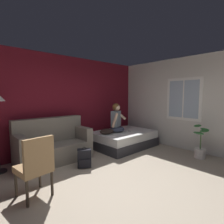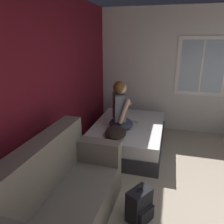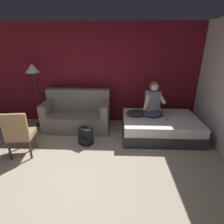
# 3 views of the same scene
# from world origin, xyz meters

# --- Properties ---
(wall_back_accent) EXTENTS (10.94, 0.16, 2.70)m
(wall_back_accent) POSITION_xyz_m (0.00, 2.67, 1.35)
(wall_back_accent) COLOR maroon
(wall_back_accent) RESTS_ON ground
(wall_side_with_window) EXTENTS (0.19, 6.59, 2.70)m
(wall_side_with_window) POSITION_xyz_m (3.05, 0.01, 1.35)
(wall_side_with_window) COLOR silver
(wall_side_with_window) RESTS_ON ground
(bed) EXTENTS (1.86, 1.33, 0.48)m
(bed) POSITION_xyz_m (1.84, 1.73, 0.24)
(bed) COLOR #2D2D33
(bed) RESTS_ON ground
(couch) EXTENTS (1.72, 0.85, 1.04)m
(couch) POSITION_xyz_m (-0.30, 2.07, 0.39)
(couch) COLOR slate
(couch) RESTS_ON ground
(person_seated) EXTENTS (0.65, 0.61, 0.88)m
(person_seated) POSITION_xyz_m (1.64, 1.85, 0.84)
(person_seated) COLOR #383D51
(person_seated) RESTS_ON bed
(backpack) EXTENTS (0.35, 0.34, 0.46)m
(backpack) POSITION_xyz_m (0.05, 1.24, 0.19)
(backpack) COLOR black
(backpack) RESTS_ON ground
(throw_pillow) EXTENTS (0.55, 0.47, 0.14)m
(throw_pillow) POSITION_xyz_m (1.23, 1.84, 0.55)
(throw_pillow) COLOR #2D231E
(throw_pillow) RESTS_ON bed
(cell_phone) EXTENTS (0.14, 0.15, 0.01)m
(cell_phone) POSITION_xyz_m (1.96, 1.61, 0.48)
(cell_phone) COLOR #B7B7BC
(cell_phone) RESTS_ON bed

